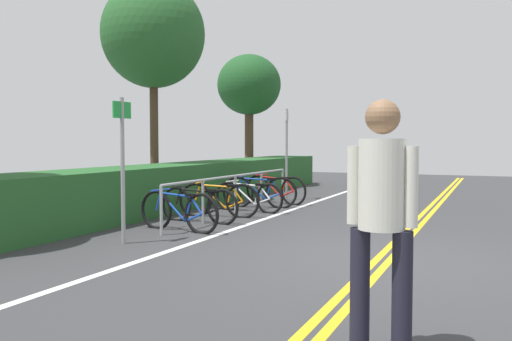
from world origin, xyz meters
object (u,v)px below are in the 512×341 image
Objects in this scene: bike_rack at (235,185)px; bicycle_0 at (178,211)px; bicycle_4 at (259,192)px; sign_post_near at (122,156)px; tree_mid at (153,35)px; bicycle_5 at (275,189)px; bicycle_3 at (249,197)px; bicycle_1 at (199,205)px; bicycle_2 at (219,200)px; tree_far_right at (249,86)px; sign_post_far at (287,145)px; pedestrian at (382,208)px.

bike_rack is 2.27m from bicycle_0.
bicycle_4 is 0.80× the size of sign_post_near.
tree_mid is at bearing 39.25° from bicycle_0.
tree_mid is (-0.97, 2.81, 3.74)m from bicycle_5.
bicycle_3 is at bearing -174.28° from bicycle_4.
bike_rack is at bearing -5.73° from bicycle_1.
sign_post_near is (-4.82, 0.09, 0.94)m from bicycle_4.
tree_far_right reaches higher than bicycle_2.
bicycle_1 is 2.47m from sign_post_near.
sign_post_far is 0.53× the size of tree_far_right.
tree_mid is (-0.07, 2.78, 3.73)m from bicycle_4.
tree_mid reaches higher than bike_rack.
bicycle_3 is 2.74m from sign_post_far.
bicycle_5 is 4.78m from tree_mid.
bicycle_3 is 0.99× the size of bicycle_4.
tree_far_right reaches higher than pedestrian.
tree_far_right is (10.07, 2.55, 2.04)m from sign_post_near.
tree_mid is 5.38m from tree_far_right.
tree_far_right is at bearing 22.14° from bike_rack.
tree_far_right is at bearing 37.09° from sign_post_far.
tree_far_right is at bearing -1.41° from tree_mid.
bicycle_4 is 0.73× the size of sign_post_far.
bicycle_0 is 9.66m from tree_far_right.
pedestrian is at bearing -146.37° from bike_rack.
pedestrian is at bearing -151.94° from tree_far_right.
bicycle_4 is at bearing -153.28° from tree_far_right.
bicycle_5 is (4.43, 0.01, 0.01)m from bicycle_0.
bicycle_0 is 0.78× the size of sign_post_near.
bicycle_2 is 1.74m from bicycle_4.
bike_rack is 7.55m from tree_far_right.
tree_far_right reaches higher than bicycle_5.
bicycle_4 is 4.91m from sign_post_near.
tree_far_right is (5.33, -0.13, -0.75)m from tree_mid.
bike_rack is 1.01× the size of tree_mid.
tree_far_right is at bearing 17.94° from bicycle_1.
sign_post_near is at bearing 179.26° from sign_post_far.
sign_post_near reaches higher than bicycle_1.
tree_mid is (1.67, 2.65, 3.74)m from bicycle_2.
bicycle_2 is at bearing 178.02° from sign_post_far.
bicycle_0 is at bearing -179.26° from bicycle_4.
tree_mid is (7.44, 6.94, 3.04)m from pedestrian.
bike_rack is 3.07× the size of pedestrian.
tree_far_right is (12.76, 6.80, 2.30)m from pedestrian.
pedestrian is (-7.51, -4.16, 0.68)m from bicycle_4.
bicycle_2 is 7.22m from pedestrian.
pedestrian is 0.84× the size of sign_post_near.
bicycle_1 is 2.55m from bicycle_4.
tree_mid reaches higher than bicycle_1.
pedestrian reaches higher than bike_rack.
bicycle_1 is 1.80m from bicycle_3.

